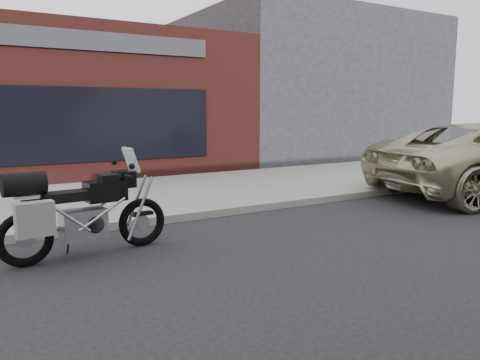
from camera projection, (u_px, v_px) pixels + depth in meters
name	position (u px, v px, depth m)	size (l,w,h in m)	color
ground	(322.00, 292.00, 5.43)	(120.00, 120.00, 0.00)	black
near_sidewalk	(132.00, 194.00, 11.37)	(44.00, 6.00, 0.15)	gray
storefront	(9.00, 105.00, 15.98)	(14.00, 10.07, 4.50)	#511E1A
neighbour_building	(291.00, 90.00, 21.94)	(10.00, 10.00, 6.00)	#26272B
motorcycle	(76.00, 212.00, 6.59)	(2.44, 0.93, 1.55)	black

